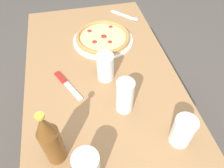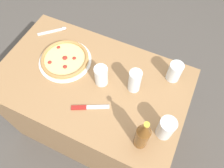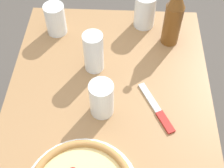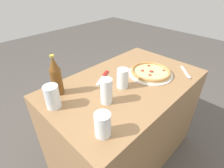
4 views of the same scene
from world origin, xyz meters
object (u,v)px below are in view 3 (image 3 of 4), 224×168
object	(u,v)px
glass_red_wine	(56,21)
glass_mango_juice	(102,100)
glass_water	(94,53)
glass_cola	(145,12)
knife	(157,110)
beer_bottle	(174,16)

from	to	relation	value
glass_red_wine	glass_mango_juice	xyz separation A→B (m)	(-0.37, -0.20, 0.00)
glass_water	glass_cola	size ratio (longest dim) A/B	1.12
glass_red_wine	glass_water	bearing A→B (deg)	-138.00
glass_mango_juice	knife	world-z (taller)	glass_mango_juice
glass_red_wine	knife	distance (m)	0.53
glass_mango_juice	knife	bearing A→B (deg)	-87.23
glass_water	glass_mango_juice	xyz separation A→B (m)	(-0.19, -0.04, -0.01)
glass_cola	glass_red_wine	bearing A→B (deg)	99.47
glass_water	glass_cola	distance (m)	0.30
beer_bottle	glass_cola	bearing A→B (deg)	47.23
glass_cola	glass_mango_juice	bearing A→B (deg)	161.57
glass_red_wine	beer_bottle	bearing A→B (deg)	-94.28
knife	glass_cola	bearing A→B (deg)	5.30
glass_red_wine	glass_cola	world-z (taller)	glass_cola
glass_red_wine	beer_bottle	distance (m)	0.45
glass_water	glass_cola	xyz separation A→B (m)	(0.24, -0.18, -0.01)
glass_water	knife	world-z (taller)	glass_water
beer_bottle	knife	bearing A→B (deg)	169.64
glass_mango_juice	glass_water	bearing A→B (deg)	12.17
glass_water	knife	bearing A→B (deg)	-128.82
glass_mango_juice	beer_bottle	bearing A→B (deg)	-35.65
beer_bottle	knife	xyz separation A→B (m)	(-0.33, 0.06, -0.12)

